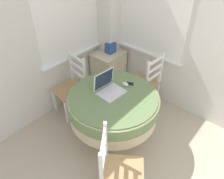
# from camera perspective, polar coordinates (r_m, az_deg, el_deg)

# --- Properties ---
(corner_room_shell) EXTENTS (4.08, 4.65, 2.55)m
(corner_room_shell) POSITION_cam_1_polar(r_m,az_deg,el_deg) (2.59, 4.77, 11.88)
(corner_room_shell) COLOR silver
(corner_room_shell) RESTS_ON ground_plane
(round_dining_table) EXTENTS (1.14, 1.14, 0.73)m
(round_dining_table) POSITION_cam_1_polar(r_m,az_deg,el_deg) (2.74, 0.33, -4.05)
(round_dining_table) COLOR #4C3D2D
(round_dining_table) RESTS_ON ground_plane
(laptop) EXTENTS (0.33, 0.31, 0.26)m
(laptop) POSITION_cam_1_polar(r_m,az_deg,el_deg) (2.67, -0.86, 0.41)
(laptop) COLOR silver
(laptop) RESTS_ON round_dining_table
(computer_mouse) EXTENTS (0.06, 0.09, 0.05)m
(computer_mouse) POSITION_cam_1_polar(r_m,az_deg,el_deg) (2.79, 3.47, 1.43)
(computer_mouse) COLOR white
(computer_mouse) RESTS_ON round_dining_table
(cell_phone) EXTENTS (0.10, 0.12, 0.01)m
(cell_phone) POSITION_cam_1_polar(r_m,az_deg,el_deg) (2.83, 4.63, 1.53)
(cell_phone) COLOR #2D2D33
(cell_phone) RESTS_ON round_dining_table
(dining_chair_near_back_window) EXTENTS (0.47, 0.44, 0.94)m
(dining_chair_near_back_window) POSITION_cam_1_polar(r_m,az_deg,el_deg) (3.31, -10.51, 0.63)
(dining_chair_near_back_window) COLOR tan
(dining_chair_near_back_window) RESTS_ON ground_plane
(dining_chair_near_right_window) EXTENTS (0.42, 0.45, 0.94)m
(dining_chair_near_right_window) POSITION_cam_1_polar(r_m,az_deg,el_deg) (3.38, 8.60, 1.81)
(dining_chair_near_right_window) COLOR tan
(dining_chair_near_right_window) RESTS_ON ground_plane
(dining_chair_camera_near) EXTENTS (0.57, 0.57, 0.94)m
(dining_chair_camera_near) POSITION_cam_1_polar(r_m,az_deg,el_deg) (2.31, 1.51, -20.49)
(dining_chair_camera_near) COLOR tan
(dining_chair_camera_near) RESTS_ON ground_plane
(corner_cabinet) EXTENTS (0.52, 0.44, 0.67)m
(corner_cabinet) POSITION_cam_1_polar(r_m,az_deg,el_deg) (3.85, -0.88, 5.28)
(corner_cabinet) COLOR beige
(corner_cabinet) RESTS_ON ground_plane
(storage_box) EXTENTS (0.15, 0.13, 0.17)m
(storage_box) POSITION_cam_1_polar(r_m,az_deg,el_deg) (3.65, -0.39, 10.85)
(storage_box) COLOR #2D4C93
(storage_box) RESTS_ON corner_cabinet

